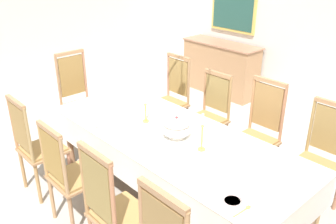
{
  "coord_description": "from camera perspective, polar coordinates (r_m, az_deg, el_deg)",
  "views": [
    {
      "loc": [
        2.3,
        -2.07,
        2.41
      ],
      "look_at": [
        -0.15,
        0.18,
        0.9
      ],
      "focal_mm": 39.03,
      "sensor_mm": 36.0,
      "label": 1
    }
  ],
  "objects": [
    {
      "name": "back_wall",
      "position": [
        5.75,
        24.35,
        15.28
      ],
      "size": [
        7.27,
        0.08,
        3.42
      ],
      "primitive_type": "cube",
      "color": "silver",
      "rests_on": "ground"
    },
    {
      "name": "spoon_primary",
      "position": [
        2.7,
        12.11,
        -14.54
      ],
      "size": [
        0.03,
        0.18,
        0.01
      ],
      "rotation": [
        0.0,
        0.0,
        -0.06
      ],
      "color": "gold",
      "rests_on": "tablecloth"
    },
    {
      "name": "chair_north_c",
      "position": [
        4.1,
        13.93,
        -2.92
      ],
      "size": [
        0.44,
        0.42,
        1.15
      ],
      "rotation": [
        0.0,
        0.0,
        3.14
      ],
      "color": "#A06F55",
      "rests_on": "ground"
    },
    {
      "name": "chair_south_b",
      "position": [
        3.45,
        -15.17,
        -9.19
      ],
      "size": [
        0.44,
        0.42,
        1.06
      ],
      "color": "#9D7F54",
      "rests_on": "ground"
    },
    {
      "name": "ground",
      "position": [
        3.94,
        -0.46,
        -13.77
      ],
      "size": [
        7.27,
        6.22,
        0.04
      ],
      "primitive_type": "cube",
      "color": "#AAA49C"
    },
    {
      "name": "chair_north_b",
      "position": [
        4.48,
        6.45,
        -0.29
      ],
      "size": [
        0.44,
        0.42,
        1.06
      ],
      "rotation": [
        0.0,
        0.0,
        3.14
      ],
      "color": "#9C7D54",
      "rests_on": "ground"
    },
    {
      "name": "soup_tureen",
      "position": [
        3.48,
        1.33,
        -2.39
      ],
      "size": [
        0.28,
        0.28,
        0.22
      ],
      "color": "white",
      "rests_on": "tablecloth"
    },
    {
      "name": "chair_head_west",
      "position": [
        4.99,
        -13.81,
        2.3
      ],
      "size": [
        0.42,
        0.44,
        1.19
      ],
      "rotation": [
        0.0,
        0.0,
        -1.57
      ],
      "color": "#A0714C",
      "rests_on": "ground"
    },
    {
      "name": "chair_south_a",
      "position": [
        3.99,
        -19.91,
        -4.81
      ],
      "size": [
        0.44,
        0.42,
        1.09
      ],
      "color": "#A26F4E",
      "rests_on": "ground"
    },
    {
      "name": "chair_north_a",
      "position": [
        4.91,
        0.54,
        2.4
      ],
      "size": [
        0.44,
        0.42,
        1.13
      ],
      "rotation": [
        0.0,
        0.0,
        3.14
      ],
      "color": "#9F6E57",
      "rests_on": "ground"
    },
    {
      "name": "bowl_near_left",
      "position": [
        2.72,
        10.0,
        -13.65
      ],
      "size": [
        0.14,
        0.14,
        0.03
      ],
      "color": "white",
      "rests_on": "tablecloth"
    },
    {
      "name": "spoon_secondary",
      "position": [
        3.8,
        -9.84,
        -2.1
      ],
      "size": [
        0.06,
        0.17,
        0.01
      ],
      "rotation": [
        0.0,
        0.0,
        -0.26
      ],
      "color": "gold",
      "rests_on": "tablecloth"
    },
    {
      "name": "bowl_near_right",
      "position": [
        3.69,
        -9.15,
        -2.58
      ],
      "size": [
        0.2,
        0.2,
        0.04
      ],
      "color": "white",
      "rests_on": "tablecloth"
    },
    {
      "name": "candlestick_east",
      "position": [
        3.26,
        5.34,
        -3.71
      ],
      "size": [
        0.07,
        0.07,
        0.36
      ],
      "color": "gold",
      "rests_on": "tablecloth"
    },
    {
      "name": "chair_south_c",
      "position": [
        2.93,
        -8.47,
        -14.71
      ],
      "size": [
        0.44,
        0.42,
        1.14
      ],
      "color": "#9C6E5A",
      "rests_on": "ground"
    },
    {
      "name": "tablecloth",
      "position": [
        3.61,
        0.55,
        -4.64
      ],
      "size": [
        2.81,
        1.11,
        0.33
      ],
      "color": "white",
      "rests_on": "dining_table"
    },
    {
      "name": "sideboard",
      "position": [
        6.6,
        8.17,
        6.84
      ],
      "size": [
        1.44,
        0.48,
        0.9
      ],
      "rotation": [
        0.0,
        0.0,
        3.14
      ],
      "color": "#A27650",
      "rests_on": "ground"
    },
    {
      "name": "candlestick_west",
      "position": [
        3.79,
        -3.54,
        0.13
      ],
      "size": [
        0.07,
        0.07,
        0.31
      ],
      "color": "gold",
      "rests_on": "tablecloth"
    },
    {
      "name": "chair_north_d",
      "position": [
        3.82,
        22.61,
        -6.53
      ],
      "size": [
        0.44,
        0.42,
        1.11
      ],
      "rotation": [
        0.0,
        0.0,
        3.14
      ],
      "color": "#A47E53",
      "rests_on": "ground"
    },
    {
      "name": "dining_table",
      "position": [
        3.61,
        0.55,
        -4.59
      ],
      "size": [
        2.79,
        1.09,
        0.73
      ],
      "color": "#AA7651",
      "rests_on": "ground"
    }
  ]
}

